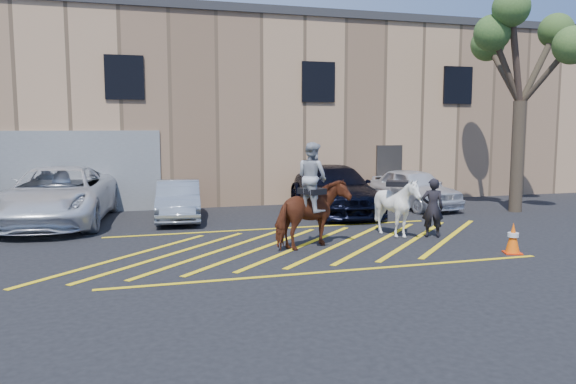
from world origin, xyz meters
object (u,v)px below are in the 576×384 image
object	(u,v)px
car_blue_suv	(334,189)
tree	(523,44)
car_silver_sedan	(178,200)
saddled_white	(397,207)
traffic_cone	(513,238)
mounted_bay	(312,206)
car_white_pickup	(58,196)
car_white_suv	(414,188)
handler	(433,208)

from	to	relation	value
car_blue_suv	tree	size ratio (longest dim) A/B	0.75
car_silver_sedan	car_blue_suv	xyz separation A→B (m)	(5.30, 0.12, 0.17)
car_silver_sedan	saddled_white	distance (m)	6.93
traffic_cone	tree	bearing A→B (deg)	51.25
mounted_bay	saddled_white	xyz separation A→B (m)	(2.63, 0.69, -0.23)
traffic_cone	tree	size ratio (longest dim) A/B	0.10
tree	car_white_pickup	bearing A→B (deg)	173.01
car_white_pickup	car_silver_sedan	world-z (taller)	car_white_pickup
car_blue_suv	traffic_cone	xyz separation A→B (m)	(1.69, -7.12, -0.43)
mounted_bay	saddled_white	bearing A→B (deg)	14.78
car_white_pickup	traffic_cone	bearing A→B (deg)	-27.83
car_silver_sedan	mounted_bay	size ratio (longest dim) A/B	1.47
car_blue_suv	car_white_suv	bearing A→B (deg)	8.16
car_blue_suv	saddled_white	size ratio (longest dim) A/B	2.85
car_blue_suv	handler	size ratio (longest dim) A/B	3.47
car_white_suv	traffic_cone	world-z (taller)	car_white_suv
car_white_suv	tree	distance (m)	6.05
saddled_white	tree	world-z (taller)	tree
handler	car_white_pickup	bearing A→B (deg)	-4.72
handler	mounted_bay	distance (m)	3.54
car_white_pickup	traffic_cone	distance (m)	12.83
traffic_cone	tree	world-z (taller)	tree
car_blue_suv	saddled_white	distance (m)	4.54
car_blue_suv	saddled_white	world-z (taller)	saddled_white
mounted_bay	traffic_cone	xyz separation A→B (m)	(4.29, -1.89, -0.67)
car_silver_sedan	saddled_white	world-z (taller)	saddled_white
car_silver_sedan	car_blue_suv	distance (m)	5.30
tree	car_blue_suv	bearing A→B (deg)	164.80
car_white_suv	saddled_white	world-z (taller)	saddled_white
handler	traffic_cone	xyz separation A→B (m)	(0.78, -2.25, -0.42)
car_white_pickup	traffic_cone	world-z (taller)	car_white_pickup
car_silver_sedan	saddled_white	bearing A→B (deg)	-33.70
car_white_pickup	tree	world-z (taller)	tree
car_white_pickup	car_blue_suv	world-z (taller)	car_white_pickup
handler	saddled_white	xyz separation A→B (m)	(-0.89, 0.33, 0.02)
car_white_pickup	tree	size ratio (longest dim) A/B	0.85
tree	mounted_bay	bearing A→B (deg)	-157.58
car_white_pickup	car_white_suv	size ratio (longest dim) A/B	1.48
car_white_suv	handler	bearing A→B (deg)	-119.25
mounted_bay	saddled_white	distance (m)	2.73
car_white_pickup	mounted_bay	world-z (taller)	mounted_bay
handler	traffic_cone	bearing A→B (deg)	131.56
car_silver_sedan	tree	xyz separation A→B (m)	(11.38, -1.53, 5.07)
car_white_pickup	tree	distance (m)	15.80
car_white_pickup	mounted_bay	distance (m)	8.27
car_silver_sedan	car_blue_suv	size ratio (longest dim) A/B	0.69
car_blue_suv	car_white_suv	world-z (taller)	car_blue_suv
car_white_pickup	tree	bearing A→B (deg)	-0.14
traffic_cone	tree	distance (m)	8.80
car_blue_suv	mounted_bay	size ratio (longest dim) A/B	2.13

